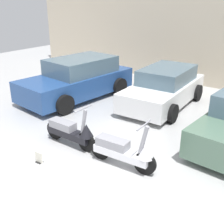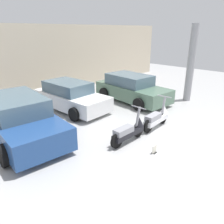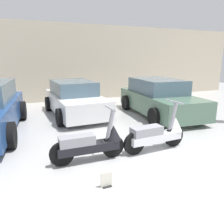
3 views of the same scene
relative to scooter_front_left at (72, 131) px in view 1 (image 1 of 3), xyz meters
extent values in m
plane|color=#B2B2B2|center=(1.32, -1.00, -0.39)|extent=(28.00, 28.00, 0.00)
cube|color=beige|center=(1.32, 7.04, 1.49)|extent=(19.60, 0.12, 3.78)
cylinder|color=black|center=(0.48, 0.00, -0.15)|extent=(0.49, 0.09, 0.49)
cylinder|color=black|center=(-0.62, 0.00, -0.15)|extent=(0.49, 0.09, 0.49)
cube|color=black|center=(-0.07, 0.00, -0.09)|extent=(1.29, 0.30, 0.17)
cube|color=gray|center=(-0.30, 0.00, 0.10)|extent=(0.72, 0.29, 0.19)
cylinder|color=gray|center=(0.42, 0.00, 0.35)|extent=(0.23, 0.08, 0.70)
cylinder|color=gray|center=(0.42, 0.00, 0.70)|extent=(0.04, 0.57, 0.03)
cone|color=black|center=(0.50, 0.00, 0.16)|extent=(0.33, 0.33, 0.32)
cylinder|color=black|center=(2.09, 0.01, -0.14)|extent=(0.51, 0.12, 0.51)
cylinder|color=black|center=(0.97, -0.06, -0.14)|extent=(0.51, 0.12, 0.51)
cube|color=silver|center=(1.53, -0.02, -0.08)|extent=(1.33, 0.39, 0.18)
cube|color=gray|center=(1.29, -0.04, 0.11)|extent=(0.75, 0.34, 0.20)
cylinder|color=gray|center=(2.03, 0.01, 0.37)|extent=(0.24, 0.10, 0.72)
cylinder|color=gray|center=(2.03, 0.01, 0.72)|extent=(0.07, 0.59, 0.04)
cone|color=silver|center=(2.11, 0.01, 0.17)|extent=(0.36, 0.36, 0.33)
cube|color=navy|center=(-2.39, 2.75, 0.14)|extent=(2.20, 4.43, 0.71)
cube|color=slate|center=(-2.36, 3.00, 0.78)|extent=(1.80, 2.54, 0.56)
cylinder|color=black|center=(-1.60, 1.34, -0.07)|extent=(0.29, 0.67, 0.65)
cylinder|color=black|center=(-3.44, 1.52, -0.07)|extent=(0.29, 0.67, 0.65)
cylinder|color=black|center=(-1.34, 3.97, -0.07)|extent=(0.29, 0.67, 0.65)
cylinder|color=black|center=(-3.17, 4.16, -0.07)|extent=(0.29, 0.67, 0.65)
cube|color=white|center=(0.52, 3.91, 0.08)|extent=(1.75, 3.84, 0.63)
cube|color=slate|center=(0.51, 4.13, 0.64)|extent=(1.48, 2.18, 0.49)
cylinder|color=black|center=(1.40, 2.78, -0.11)|extent=(0.23, 0.58, 0.57)
cylinder|color=black|center=(-0.23, 2.70, -0.11)|extent=(0.23, 0.58, 0.57)
cylinder|color=black|center=(1.28, 5.12, -0.11)|extent=(0.23, 0.58, 0.57)
cylinder|color=black|center=(-0.35, 5.04, -0.11)|extent=(0.23, 0.58, 0.57)
cylinder|color=black|center=(2.53, 1.56, -0.09)|extent=(0.25, 0.62, 0.61)
cube|color=black|center=(-0.05, -1.02, -0.39)|extent=(0.17, 0.13, 0.01)
cube|color=silver|center=(-0.05, -1.02, -0.26)|extent=(0.20, 0.04, 0.26)
camera|label=1|loc=(4.51, -4.42, 3.07)|focal=45.00mm
camera|label=2|loc=(-5.05, -4.10, 3.11)|focal=35.00mm
camera|label=3|loc=(-1.18, -4.10, 1.70)|focal=35.00mm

